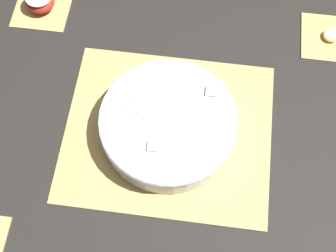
# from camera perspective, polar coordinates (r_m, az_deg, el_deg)

# --- Properties ---
(ground_plane) EXTENTS (6.00, 6.00, 0.00)m
(ground_plane) POSITION_cam_1_polar(r_m,az_deg,el_deg) (1.00, -0.00, -0.73)
(ground_plane) COLOR black
(bamboo_mat_center) EXTENTS (0.44, 0.38, 0.01)m
(bamboo_mat_center) POSITION_cam_1_polar(r_m,az_deg,el_deg) (1.00, -0.00, -0.65)
(bamboo_mat_center) COLOR tan
(bamboo_mat_center) RESTS_ON ground_plane
(coaster_mat_near_left) EXTENTS (0.13, 0.13, 0.01)m
(coaster_mat_near_left) POSITION_cam_1_polar(r_m,az_deg,el_deg) (1.19, 19.11, 10.15)
(coaster_mat_near_left) COLOR tan
(coaster_mat_near_left) RESTS_ON ground_plane
(coaster_mat_near_right) EXTENTS (0.13, 0.13, 0.01)m
(coaster_mat_near_right) POSITION_cam_1_polar(r_m,az_deg,el_deg) (1.22, -15.06, 13.79)
(coaster_mat_near_right) COLOR tan
(coaster_mat_near_right) RESTS_ON ground_plane
(fruit_salad_bowl) EXTENTS (0.29, 0.29, 0.07)m
(fruit_salad_bowl) POSITION_cam_1_polar(r_m,az_deg,el_deg) (0.97, -0.01, 0.27)
(fruit_salad_bowl) COLOR silver
(fruit_salad_bowl) RESTS_ON bamboo_mat_center
(apple_half) EXTENTS (0.07, 0.07, 0.04)m
(apple_half) POSITION_cam_1_polar(r_m,az_deg,el_deg) (1.20, -15.33, 14.48)
(apple_half) COLOR #B72D23
(apple_half) RESTS_ON coaster_mat_near_right
(banana_coin_single) EXTENTS (0.04, 0.04, 0.01)m
(banana_coin_single) POSITION_cam_1_polar(r_m,az_deg,el_deg) (1.18, 19.21, 10.35)
(banana_coin_single) COLOR beige
(banana_coin_single) RESTS_ON coaster_mat_near_left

